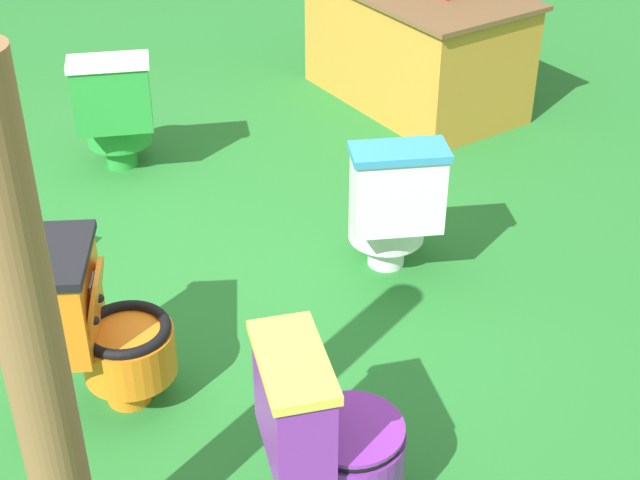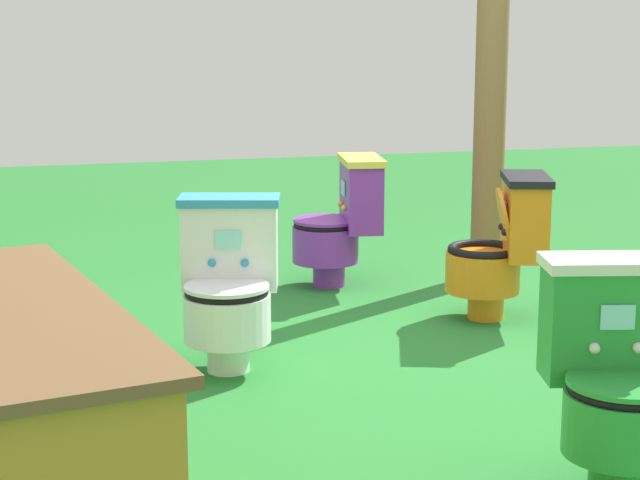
% 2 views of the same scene
% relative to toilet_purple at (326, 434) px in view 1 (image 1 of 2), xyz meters
% --- Properties ---
extents(ground, '(14.00, 14.00, 0.00)m').
position_rel_toilet_purple_xyz_m(ground, '(-1.38, -0.30, -0.37)').
color(ground, '#26752D').
extents(toilet_purple, '(0.47, 0.55, 0.73)m').
position_rel_toilet_purple_xyz_m(toilet_purple, '(0.00, 0.00, 0.00)').
color(toilet_purple, purple).
rests_on(toilet_purple, ground).
extents(toilet_green, '(0.57, 0.50, 0.73)m').
position_rel_toilet_purple_xyz_m(toilet_green, '(-2.78, -0.10, 0.00)').
color(toilet_green, green).
rests_on(toilet_green, ground).
extents(toilet_orange, '(0.54, 0.59, 0.73)m').
position_rel_toilet_purple_xyz_m(toilet_orange, '(-0.87, -0.58, 0.00)').
color(toilet_orange, orange).
rests_on(toilet_orange, ground).
extents(toilet_white, '(0.58, 0.52, 0.73)m').
position_rel_toilet_purple_xyz_m(toilet_white, '(-1.25, 0.87, 0.00)').
color(toilet_white, white).
rests_on(toilet_white, ground).
extents(vendor_table, '(1.60, 1.12, 0.85)m').
position_rel_toilet_purple_xyz_m(vendor_table, '(-2.99, 1.91, 0.02)').
color(vendor_table, '#B7842D').
rests_on(vendor_table, ground).
extents(wooden_post, '(0.18, 0.18, 1.85)m').
position_rel_toilet_purple_xyz_m(wooden_post, '(-0.04, -0.86, 0.56)').
color(wooden_post, brown).
rests_on(wooden_post, ground).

